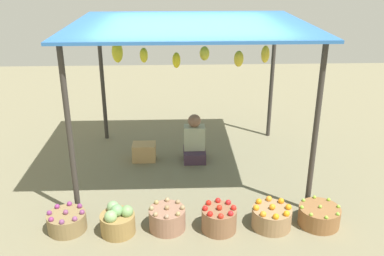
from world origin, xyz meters
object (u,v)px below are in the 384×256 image
Objects in this scene: basket_cabbages at (118,221)px; wooden_crate_near_vendor at (144,152)px; basket_red_tomatoes at (219,219)px; basket_oranges at (272,217)px; basket_potatoes at (167,218)px; vendor_person at (194,142)px; basket_purple_onions at (67,221)px; basket_limes at (319,216)px.

basket_cabbages is 1.12× the size of wooden_crate_near_vendor.
wooden_crate_near_vendor is (-1.04, 1.99, -0.01)m from basket_red_tomatoes.
basket_cabbages is at bearing -178.32° from basket_oranges.
basket_potatoes is 1.05× the size of basket_red_tomatoes.
basket_potatoes is 0.92× the size of basket_oranges.
basket_cabbages is 1.23m from basket_red_tomatoes.
wooden_crate_near_vendor is (-0.83, -0.00, -0.15)m from vendor_person.
basket_potatoes is at bearing 175.27° from basket_red_tomatoes.
basket_potatoes is at bearing 6.31° from basket_cabbages.
basket_red_tomatoes is (1.23, 0.01, -0.01)m from basket_cabbages.
basket_red_tomatoes is 2.24m from wooden_crate_near_vendor.
basket_cabbages is 0.86× the size of basket_oranges.
basket_purple_onions is at bearing 178.96° from basket_potatoes.
basket_potatoes is at bearing -1.04° from basket_purple_onions.
basket_oranges is at bearing -48.76° from wooden_crate_near_vendor.
basket_cabbages reaches higher than basket_red_tomatoes.
vendor_person is at bearing 63.00° from basket_cabbages.
vendor_person is 2.54m from basket_purple_onions.
basket_cabbages is 2.01m from wooden_crate_near_vendor.
basket_cabbages is 0.82× the size of basket_limes.
basket_red_tomatoes is at bearing -2.30° from basket_purple_onions.
basket_cabbages is at bearing -178.16° from basket_limes.
basket_cabbages reaches higher than basket_potatoes.
basket_limes is (3.13, -0.01, 0.00)m from basket_purple_onions.
basket_potatoes reaches higher than wooden_crate_near_vendor.
vendor_person is at bearing 114.12° from basket_oranges.
basket_purple_onions is 3.13m from basket_limes.
basket_red_tomatoes reaches higher than basket_limes.
vendor_person is 2.01m from basket_red_tomatoes.
basket_red_tomatoes is (0.64, -0.05, 0.01)m from basket_potatoes.
basket_purple_onions is 1.12× the size of basket_cabbages.
basket_oranges is at bearing -0.47° from basket_potatoes.
basket_oranges is at bearing -0.75° from basket_purple_onions.
basket_purple_onions is at bearing -113.30° from wooden_crate_near_vendor.
basket_purple_onions is 2.08m from wooden_crate_near_vendor.
wooden_crate_near_vendor is at bearing 84.61° from basket_cabbages.
wooden_crate_near_vendor is (-0.41, 1.93, 0.00)m from basket_potatoes.
basket_limes is (1.26, 0.07, -0.03)m from basket_red_tomatoes.
vendor_person reaches higher than wooden_crate_near_vendor.
vendor_person reaches higher than basket_cabbages.
vendor_person is 2.43m from basket_limes.
basket_potatoes is 1.90m from basket_limes.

